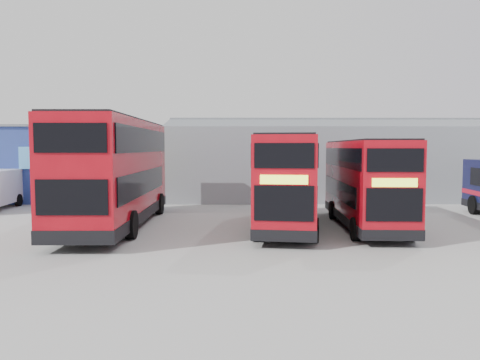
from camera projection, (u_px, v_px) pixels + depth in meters
ground_plane at (302, 254)px, 16.02m from camera, size 120.00×120.00×0.00m
office_block at (73, 162)px, 33.66m from camera, size 12.30×8.32×5.12m
maintenance_shed at (370, 161)px, 35.86m from camera, size 30.50×12.00×5.89m
double_decker_left at (116, 174)px, 21.42m from camera, size 3.02×11.71×4.94m
double_decker_centre at (289, 182)px, 21.34m from camera, size 3.79×10.12×4.19m
double_decker_right at (365, 184)px, 21.39m from camera, size 2.76×9.52×3.98m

